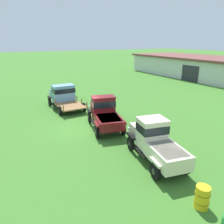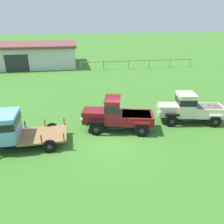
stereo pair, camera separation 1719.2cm
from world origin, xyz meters
name	(u,v)px [view 2 (the right image)]	position (x,y,z in m)	size (l,w,h in m)	color
ground_plane	(113,141)	(0.00, 0.00, 0.00)	(240.00, 240.00, 0.00)	#3D7528
farm_shed	(0,55)	(-13.54, 26.70, 1.75)	(24.17, 10.75, 3.46)	silver
paddock_fence	(138,62)	(7.64, 20.87, 0.95)	(17.42, 0.67, 1.31)	#997F60
vintage_truck_foreground_near	(5,130)	(-6.20, 0.49, 1.08)	(5.64, 2.46, 2.10)	black
vintage_truck_second_in_line	(117,115)	(0.55, 1.52, 1.10)	(4.97, 2.85, 2.27)	black
vintage_truck_midrow_center	(190,108)	(5.91, 1.76, 1.09)	(4.83, 2.50, 2.19)	black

